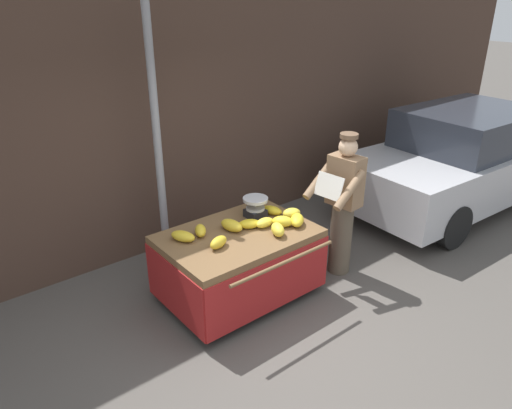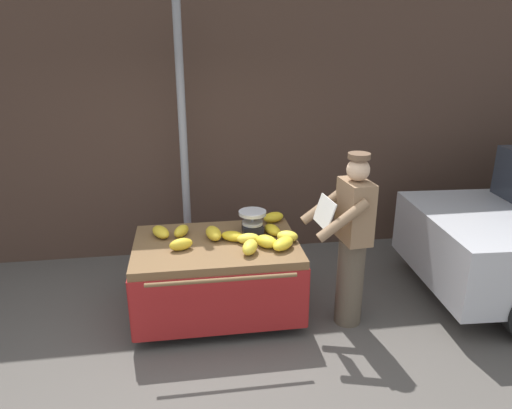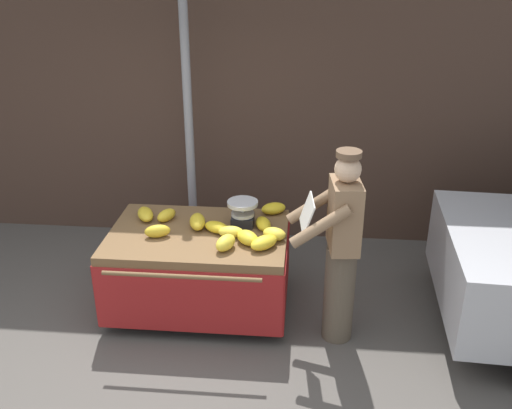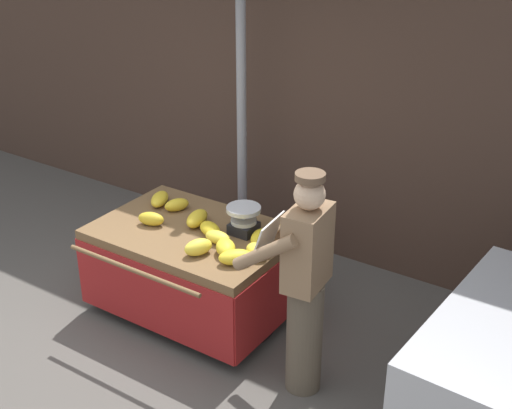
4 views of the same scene
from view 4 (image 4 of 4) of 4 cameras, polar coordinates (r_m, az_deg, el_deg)
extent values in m
plane|color=#514C47|center=(5.70, -12.71, -12.48)|extent=(60.00, 60.00, 0.00)
cube|color=#473328|center=(6.75, 2.06, 11.94)|extent=(16.00, 0.24, 3.71)
cylinder|color=gray|center=(6.44, -1.19, 8.24)|extent=(0.09, 0.09, 3.05)
cube|color=brown|center=(5.77, -5.18, -2.40)|extent=(1.59, 1.09, 0.08)
cylinder|color=black|center=(6.39, -10.09, -3.89)|extent=(0.05, 0.70, 0.70)
cylinder|color=#B7B7BC|center=(6.41, -10.28, -3.81)|extent=(0.01, 0.13, 0.13)
cylinder|color=black|center=(5.62, 0.78, -7.95)|extent=(0.05, 0.70, 0.70)
cylinder|color=#B7B7BC|center=(5.60, 1.04, -8.04)|extent=(0.01, 0.13, 0.13)
cylinder|color=#4C4742|center=(6.28, -2.41, -3.93)|extent=(0.05, 0.05, 0.71)
cube|color=maroon|center=(5.59, -8.52, -7.66)|extent=(1.59, 0.02, 0.60)
cube|color=maroon|center=(6.31, -1.99, -3.19)|extent=(1.59, 0.02, 0.60)
cube|color=maroon|center=(6.41, -10.66, -3.19)|extent=(0.02, 1.09, 0.60)
cube|color=maroon|center=(5.55, 1.48, -7.66)|extent=(0.02, 1.09, 0.60)
cylinder|color=brown|center=(5.29, -10.06, -5.27)|extent=(1.27, 0.04, 0.04)
cube|color=black|center=(5.66, -1.00, -1.94)|extent=(0.20, 0.20, 0.09)
cylinder|color=#B7B7BC|center=(5.61, -1.01, -1.03)|extent=(0.02, 0.02, 0.11)
cylinder|color=#B7B7BC|center=(5.58, -1.02, -0.37)|extent=(0.28, 0.28, 0.04)
cylinder|color=#B7B7BC|center=(5.63, -1.01, -1.35)|extent=(0.21, 0.21, 0.03)
ellipsoid|color=gold|center=(5.51, 0.29, -2.68)|extent=(0.20, 0.28, 0.10)
ellipsoid|color=gold|center=(5.65, -3.78, -2.00)|extent=(0.28, 0.23, 0.10)
ellipsoid|color=yellow|center=(5.22, -1.66, -4.31)|extent=(0.29, 0.28, 0.11)
ellipsoid|color=gold|center=(5.79, -4.83, -1.15)|extent=(0.19, 0.30, 0.12)
ellipsoid|color=yellow|center=(5.35, -2.50, -3.54)|extent=(0.26, 0.26, 0.12)
ellipsoid|color=yellow|center=(5.51, -3.14, -2.69)|extent=(0.22, 0.13, 0.10)
ellipsoid|color=gold|center=(6.19, -7.86, 0.44)|extent=(0.24, 0.31, 0.10)
ellipsoid|color=gold|center=(6.06, -6.48, -0.03)|extent=(0.20, 0.25, 0.11)
ellipsoid|color=gold|center=(5.84, -8.55, -1.17)|extent=(0.25, 0.18, 0.11)
ellipsoid|color=yellow|center=(5.36, -4.73, -3.49)|extent=(0.21, 0.26, 0.13)
ellipsoid|color=yellow|center=(5.31, 0.10, -3.80)|extent=(0.24, 0.20, 0.11)
ellipsoid|color=gold|center=(5.72, 2.71, -1.52)|extent=(0.28, 0.24, 0.10)
cylinder|color=brown|center=(5.10, 3.96, -10.72)|extent=(0.26, 0.26, 0.88)
cube|color=#8C6B4C|center=(4.70, 4.23, -3.54)|extent=(0.26, 0.40, 0.58)
sphere|color=#DBB28E|center=(4.52, 4.39, 0.82)|extent=(0.21, 0.21, 0.21)
cylinder|color=brown|center=(4.47, 4.45, 2.28)|extent=(0.20, 0.20, 0.05)
cylinder|color=#8C6B4C|center=(4.61, 0.74, -3.96)|extent=(0.48, 0.13, 0.37)
cylinder|color=#8C6B4C|center=(4.94, 2.99, -1.82)|extent=(0.48, 0.13, 0.37)
cube|color=silver|center=(4.81, 0.98, -2.52)|extent=(0.12, 0.35, 0.25)
camera|label=1|loc=(5.90, -54.54, 12.25)|focal=33.51mm
camera|label=2|loc=(3.57, -58.87, 0.46)|focal=33.28mm
camera|label=3|loc=(2.40, -68.47, 1.38)|focal=40.10mm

